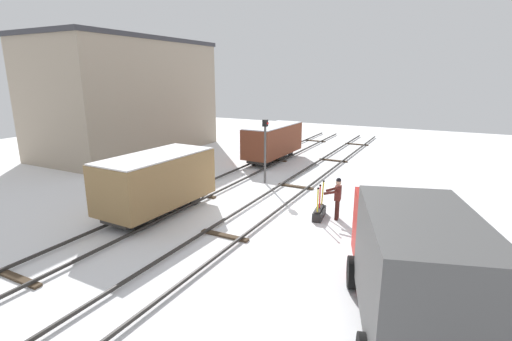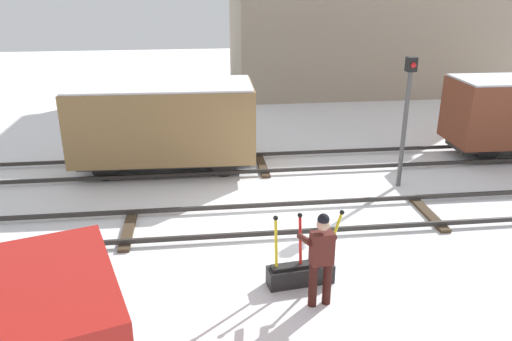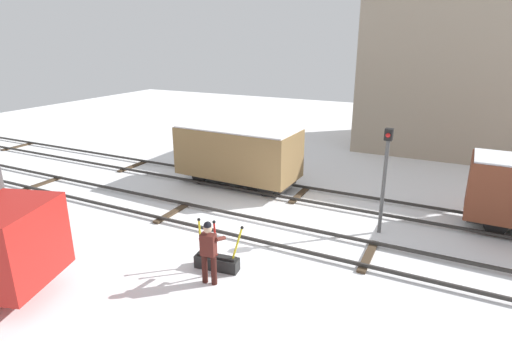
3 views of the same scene
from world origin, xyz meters
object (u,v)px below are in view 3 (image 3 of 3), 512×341
at_px(rail_worker, 209,249).
at_px(freight_car_mid_siding, 238,153).
at_px(signal_post, 385,170).
at_px(switch_lever_frame, 217,261).

bearing_deg(rail_worker, freight_car_mid_siding, 105.65).
bearing_deg(signal_post, rail_worker, -124.66).
xyz_separation_m(rail_worker, freight_car_mid_siding, (-2.92, 6.87, 0.48)).
bearing_deg(freight_car_mid_siding, signal_post, -15.19).
relative_size(rail_worker, signal_post, 0.50).
height_order(switch_lever_frame, freight_car_mid_siding, freight_car_mid_siding).
height_order(rail_worker, freight_car_mid_siding, freight_car_mid_siding).
bearing_deg(rail_worker, switch_lever_frame, 98.91).
bearing_deg(rail_worker, signal_post, 47.97).
bearing_deg(freight_car_mid_siding, switch_lever_frame, -64.47).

